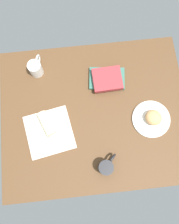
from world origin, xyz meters
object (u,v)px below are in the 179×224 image
breakfast_wrap (46,124)px  coffee_mug (36,68)px  scone_pastry (154,118)px  square_plate (50,132)px  round_plate (151,119)px  book_stack (107,79)px  sauce_cup (52,142)px  second_mug (106,167)px

breakfast_wrap → coffee_mug: size_ratio=1.08×
scone_pastry → square_plate: (-59.65, -1.45, -3.74)cm
round_plate → book_stack: book_stack is taller
round_plate → coffee_mug: bearing=149.9°
sauce_cup → second_mug: bearing=-30.9°
sauce_cup → round_plate: bearing=6.9°
square_plate → breakfast_wrap: 5.86cm
square_plate → book_stack: bearing=37.5°
sauce_cup → square_plate: bearing=101.4°
coffee_mug → scone_pastry: bearing=-30.0°
book_stack → second_mug: 51.35cm
sauce_cup → scone_pastry: bearing=6.9°
sauce_cup → coffee_mug: 44.77cm
sauce_cup → breakfast_wrap: (-2.05, 10.18, 1.59)cm
sauce_cup → book_stack: bearing=43.6°
scone_pastry → second_mug: 38.54cm
sauce_cup → breakfast_wrap: size_ratio=0.38×
square_plate → coffee_mug: 39.19cm
book_stack → coffee_mug: bearing=165.8°
square_plate → sauce_cup: size_ratio=4.86×
scone_pastry → coffee_mug: coffee_mug is taller
round_plate → breakfast_wrap: breakfast_wrap is taller
scone_pastry → sauce_cup: 58.96cm
scone_pastry → square_plate: scone_pastry is taller
round_plate → scone_pastry: (0.42, 0.02, 3.84)cm
scone_pastry → second_mug: size_ratio=0.86×
square_plate → breakfast_wrap: size_ratio=1.84×
round_plate → second_mug: size_ratio=1.98×
book_stack → sauce_cup: bearing=-136.4°
book_stack → second_mug: (-7.08, -50.81, 2.30)cm
sauce_cup → second_mug: second_mug is taller
book_stack → round_plate: bearing=-49.8°
square_plate → round_plate: bearing=1.4°
sauce_cup → breakfast_wrap: breakfast_wrap is taller
second_mug → square_plate: bearing=142.5°
round_plate → coffee_mug: 74.26cm
scone_pastry → breakfast_wrap: 60.64cm
square_plate → coffee_mug: coffee_mug is taller
round_plate → coffee_mug: (-64.10, 37.23, 4.40)cm
breakfast_wrap → coffee_mug: bearing=-105.2°
scone_pastry → sauce_cup: bearing=-173.1°
round_plate → square_plate: (-59.23, -1.43, 0.10)cm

